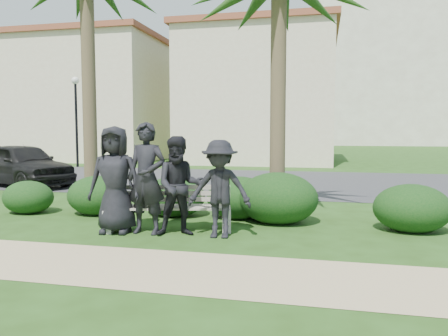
{
  "coord_description": "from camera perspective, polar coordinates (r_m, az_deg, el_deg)",
  "views": [
    {
      "loc": [
        2.51,
        -6.84,
        1.73
      ],
      "look_at": [
        0.73,
        1.0,
        1.04
      ],
      "focal_mm": 35.0,
      "sensor_mm": 36.0,
      "label": 1
    }
  ],
  "objects": [
    {
      "name": "stucco_bldg_right",
      "position": [
        25.16,
        4.8,
        9.26
      ],
      "size": [
        8.4,
        8.4,
        7.3
      ],
      "color": "beige",
      "rests_on": "ground"
    },
    {
      "name": "footpath",
      "position": [
        5.89,
        -13.34,
        -12.33
      ],
      "size": [
        30.0,
        1.6,
        0.01
      ],
      "primitive_type": "cube",
      "color": "tan",
      "rests_on": "ground"
    },
    {
      "name": "hedge_f",
      "position": [
        8.21,
        23.34,
        -4.69
      ],
      "size": [
        1.3,
        1.07,
        0.85
      ],
      "primitive_type": "ellipsoid",
      "color": "#0E3410",
      "rests_on": "ground"
    },
    {
      "name": "hedge_c",
      "position": [
        8.97,
        -6.52,
        -3.58
      ],
      "size": [
        1.28,
        1.05,
        0.83
      ],
      "primitive_type": "ellipsoid",
      "color": "#0E3410",
      "rests_on": "ground"
    },
    {
      "name": "ground",
      "position": [
        7.49,
        -7.21,
        -8.51
      ],
      "size": [
        160.0,
        160.0,
        0.0
      ],
      "primitive_type": "plane",
      "color": "#234112",
      "rests_on": "ground"
    },
    {
      "name": "hedge_a",
      "position": [
        10.1,
        -24.22,
        -3.4
      ],
      "size": [
        1.08,
        0.89,
        0.7
      ],
      "primitive_type": "ellipsoid",
      "color": "#0E3410",
      "rests_on": "ground"
    },
    {
      "name": "stucco_bldg_left",
      "position": [
        28.83,
        -17.66,
        8.49
      ],
      "size": [
        10.4,
        8.4,
        7.3
      ],
      "color": "beige",
      "rests_on": "ground"
    },
    {
      "name": "man_a",
      "position": [
        7.6,
        -14.03,
        -1.49
      ],
      "size": [
        0.95,
        0.68,
        1.81
      ],
      "primitive_type": "imported",
      "rotation": [
        0.0,
        0.0,
        0.13
      ],
      "color": "black",
      "rests_on": "ground"
    },
    {
      "name": "hotel_tower",
      "position": [
        63.98,
        23.75,
        14.98
      ],
      "size": [
        26.0,
        18.0,
        37.3
      ],
      "color": "beige",
      "rests_on": "ground"
    },
    {
      "name": "man_c",
      "position": [
        7.22,
        -5.82,
        -2.37
      ],
      "size": [
        0.96,
        0.84,
        1.64
      ],
      "primitive_type": "imported",
      "rotation": [
        0.0,
        0.0,
        0.32
      ],
      "color": "black",
      "rests_on": "ground"
    },
    {
      "name": "hedge_d",
      "position": [
        8.69,
        2.01,
        -3.74
      ],
      "size": [
        1.31,
        1.08,
        0.86
      ],
      "primitive_type": "ellipsoid",
      "color": "#0E3410",
      "rests_on": "ground"
    },
    {
      "name": "park_bench",
      "position": [
        7.66,
        -7.19,
        -5.6
      ],
      "size": [
        2.27,
        0.99,
        0.75
      ],
      "rotation": [
        0.0,
        0.0,
        0.24
      ],
      "color": "#A59A8A",
      "rests_on": "ground"
    },
    {
      "name": "asphalt_street",
      "position": [
        15.15,
        3.18,
        -1.69
      ],
      "size": [
        160.0,
        8.0,
        0.01
      ],
      "primitive_type": "cube",
      "color": "#2D2D30",
      "rests_on": "ground"
    },
    {
      "name": "car_a",
      "position": [
        15.07,
        -24.89,
        0.41
      ],
      "size": [
        4.27,
        3.04,
        1.35
      ],
      "primitive_type": "imported",
      "rotation": [
        0.0,
        0.0,
        1.16
      ],
      "color": "black",
      "rests_on": "ground"
    },
    {
      "name": "man_b",
      "position": [
        7.41,
        -10.08,
        -1.33
      ],
      "size": [
        0.71,
        0.49,
        1.88
      ],
      "primitive_type": "imported",
      "rotation": [
        0.0,
        0.0,
        -0.06
      ],
      "color": "black",
      "rests_on": "ground"
    },
    {
      "name": "hedge_b",
      "position": [
        9.44,
        -16.19,
        -3.33
      ],
      "size": [
        1.27,
        1.05,
        0.83
      ],
      "primitive_type": "ellipsoid",
      "color": "#0E3410",
      "rests_on": "ground"
    },
    {
      "name": "street_lamp",
      "position": [
        22.11,
        -18.77,
        7.76
      ],
      "size": [
        0.36,
        0.36,
        4.29
      ],
      "color": "black",
      "rests_on": "ground"
    },
    {
      "name": "hedge_e",
      "position": [
        8.29,
        7.03,
        -3.74
      ],
      "size": [
        1.51,
        1.25,
        0.99
      ],
      "primitive_type": "ellipsoid",
      "color": "#0E3410",
      "rests_on": "ground"
    },
    {
      "name": "man_d",
      "position": [
        7.04,
        -0.58,
        -2.76
      ],
      "size": [
        1.05,
        0.64,
        1.59
      ],
      "primitive_type": "imported",
      "rotation": [
        0.0,
        0.0,
        0.05
      ],
      "color": "black",
      "rests_on": "ground"
    }
  ]
}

